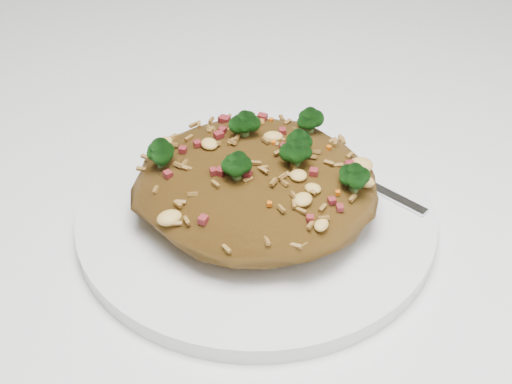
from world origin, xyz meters
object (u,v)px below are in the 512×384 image
at_px(dining_table, 212,239).
at_px(fork, 348,173).
at_px(plate, 256,214).
at_px(fried_rice, 257,176).

height_order(dining_table, fork, fork).
xyz_separation_m(plate, fork, (0.07, 0.05, 0.01)).
relative_size(dining_table, fork, 8.24).
bearing_deg(plate, dining_table, 129.40).
bearing_deg(dining_table, plate, -50.60).
distance_m(fried_rice, fork, 0.09).
bearing_deg(plate, fork, 38.18).
relative_size(dining_table, fried_rice, 6.52).
relative_size(plate, fried_rice, 1.50).
xyz_separation_m(dining_table, fried_rice, (0.05, -0.07, 0.13)).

